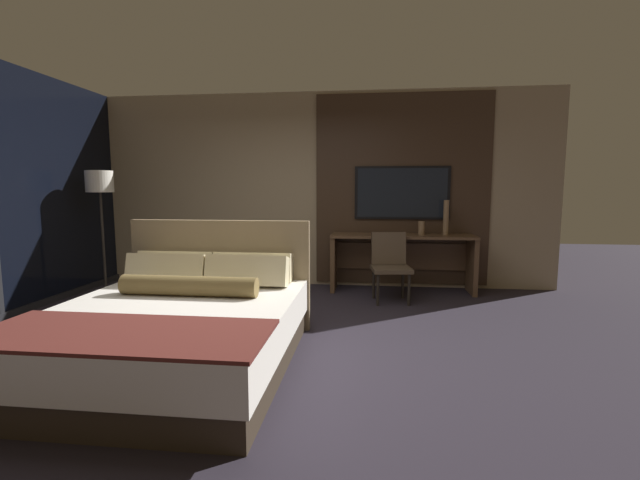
# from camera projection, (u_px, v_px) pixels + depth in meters

# --- Properties ---
(ground_plane) EXTENTS (16.00, 16.00, 0.00)m
(ground_plane) POSITION_uv_depth(u_px,v_px,m) (261.00, 346.00, 3.89)
(ground_plane) COLOR #28232D
(wall_back_tv_panel) EXTENTS (7.20, 0.09, 2.80)m
(wall_back_tv_panel) POSITION_uv_depth(u_px,v_px,m) (317.00, 190.00, 6.26)
(wall_back_tv_panel) COLOR tan
(wall_back_tv_panel) RESTS_ON ground_plane
(bed) EXTENTS (1.85, 2.17, 1.10)m
(bed) POSITION_uv_depth(u_px,v_px,m) (180.00, 325.00, 3.46)
(bed) COLOR #33281E
(bed) RESTS_ON ground_plane
(desk) EXTENTS (1.95, 0.53, 0.79)m
(desk) POSITION_uv_depth(u_px,v_px,m) (402.00, 252.00, 5.94)
(desk) COLOR brown
(desk) RESTS_ON ground_plane
(tv) EXTENTS (1.33, 0.04, 0.75)m
(tv) POSITION_uv_depth(u_px,v_px,m) (402.00, 193.00, 6.05)
(tv) COLOR black
(desk_chair) EXTENTS (0.53, 0.53, 0.87)m
(desk_chair) POSITION_uv_depth(u_px,v_px,m) (390.00, 261.00, 5.43)
(desk_chair) COLOR #4C3D2D
(desk_chair) RESTS_ON ground_plane
(floor_lamp) EXTENTS (0.34, 0.34, 1.66)m
(floor_lamp) POSITION_uv_depth(u_px,v_px,m) (100.00, 191.00, 5.58)
(floor_lamp) COLOR #282623
(floor_lamp) RESTS_ON ground_plane
(vase_tall) EXTENTS (0.07, 0.07, 0.48)m
(vase_tall) POSITION_uv_depth(u_px,v_px,m) (446.00, 218.00, 5.80)
(vase_tall) COLOR #846647
(vase_tall) RESTS_ON desk
(vase_short) EXTENTS (0.09, 0.09, 0.19)m
(vase_short) POSITION_uv_depth(u_px,v_px,m) (421.00, 228.00, 5.84)
(vase_short) COLOR #846647
(vase_short) RESTS_ON desk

